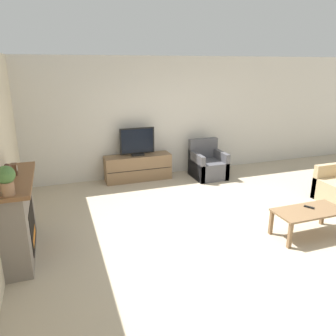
# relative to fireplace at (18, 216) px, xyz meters

# --- Properties ---
(ground_plane) EXTENTS (24.00, 24.00, 0.00)m
(ground_plane) POSITION_rel_fireplace_xyz_m (3.02, -0.28, -0.57)
(ground_plane) COLOR tan
(wall_back) EXTENTS (12.00, 0.06, 2.70)m
(wall_back) POSITION_rel_fireplace_xyz_m (3.02, 2.74, 0.78)
(wall_back) COLOR beige
(wall_back) RESTS_ON ground
(fireplace) EXTENTS (0.44, 1.46, 1.11)m
(fireplace) POSITION_rel_fireplace_xyz_m (0.00, 0.00, 0.00)
(fireplace) COLOR slate
(fireplace) RESTS_ON ground
(mantel_vase_left) EXTENTS (0.10, 0.10, 0.32)m
(mantel_vase_left) POSITION_rel_fireplace_xyz_m (0.02, -0.44, 0.70)
(mantel_vase_left) COLOR #512D23
(mantel_vase_left) RESTS_ON fireplace
(mantel_clock) EXTENTS (0.08, 0.11, 0.15)m
(mantel_clock) POSITION_rel_fireplace_xyz_m (0.02, 0.15, 0.62)
(mantel_clock) COLOR brown
(mantel_clock) RESTS_ON fireplace
(potted_plant) EXTENTS (0.21, 0.21, 0.34)m
(potted_plant) POSITION_rel_fireplace_xyz_m (0.02, -0.62, 0.74)
(potted_plant) COLOR #936B4C
(potted_plant) RESTS_ON fireplace
(tv_stand) EXTENTS (1.49, 0.43, 0.58)m
(tv_stand) POSITION_rel_fireplace_xyz_m (2.27, 2.46, -0.28)
(tv_stand) COLOR brown
(tv_stand) RESTS_ON ground
(tv) EXTENTS (0.78, 0.18, 0.62)m
(tv) POSITION_rel_fireplace_xyz_m (2.27, 2.45, 0.30)
(tv) COLOR black
(tv) RESTS_ON tv_stand
(armchair) EXTENTS (0.70, 0.76, 0.86)m
(armchair) POSITION_rel_fireplace_xyz_m (3.85, 2.12, -0.28)
(armchair) COLOR #4C4C51
(armchair) RESTS_ON ground
(coffee_table) EXTENTS (1.08, 0.51, 0.42)m
(coffee_table) POSITION_rel_fireplace_xyz_m (4.09, -0.89, -0.20)
(coffee_table) COLOR brown
(coffee_table) RESTS_ON ground
(remote) EXTENTS (0.11, 0.15, 0.02)m
(remote) POSITION_rel_fireplace_xyz_m (4.15, -0.81, -0.14)
(remote) COLOR black
(remote) RESTS_ON coffee_table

